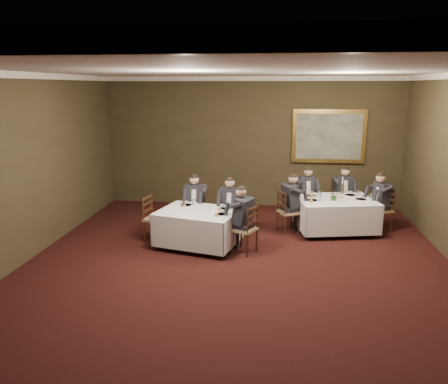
% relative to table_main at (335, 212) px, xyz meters
% --- Properties ---
extents(ground, '(10.00, 10.00, 0.00)m').
position_rel_table_main_xyz_m(ground, '(-2.03, -2.90, -0.45)').
color(ground, black).
rests_on(ground, ground).
extents(ceiling, '(8.00, 10.00, 0.10)m').
position_rel_table_main_xyz_m(ceiling, '(-2.03, -2.90, 3.05)').
color(ceiling, silver).
rests_on(ceiling, back_wall).
extents(back_wall, '(8.00, 0.10, 3.50)m').
position_rel_table_main_xyz_m(back_wall, '(-2.03, 2.10, 1.30)').
color(back_wall, '#372F1B').
rests_on(back_wall, ground).
extents(left_wall, '(0.10, 10.00, 3.50)m').
position_rel_table_main_xyz_m(left_wall, '(-6.03, -2.90, 1.30)').
color(left_wall, '#372F1B').
rests_on(left_wall, ground).
extents(crown_molding, '(8.00, 10.00, 0.12)m').
position_rel_table_main_xyz_m(crown_molding, '(-2.03, -2.90, 2.99)').
color(crown_molding, white).
rests_on(crown_molding, back_wall).
extents(table_main, '(1.94, 1.62, 0.67)m').
position_rel_table_main_xyz_m(table_main, '(0.00, 0.00, 0.00)').
color(table_main, black).
rests_on(table_main, ground).
extents(table_second, '(1.85, 1.57, 0.67)m').
position_rel_table_main_xyz_m(table_second, '(-2.93, -1.31, -0.00)').
color(table_second, black).
rests_on(table_second, ground).
extents(chair_main_backleft, '(0.56, 0.54, 1.00)m').
position_rel_table_main_xyz_m(chair_main_backleft, '(-0.63, 0.77, -0.17)').
color(chair_main_backleft, olive).
rests_on(chair_main_backleft, ground).
extents(diner_main_backleft, '(0.54, 0.59, 1.35)m').
position_rel_table_main_xyz_m(diner_main_backleft, '(-0.62, 0.76, 0.06)').
color(diner_main_backleft, black).
rests_on(diner_main_backleft, chair_main_backleft).
extents(chair_main_backright, '(0.55, 0.54, 1.00)m').
position_rel_table_main_xyz_m(chair_main_backright, '(0.28, 0.95, -0.17)').
color(chair_main_backright, olive).
rests_on(chair_main_backright, ground).
extents(diner_main_backright, '(0.53, 0.58, 1.35)m').
position_rel_table_main_xyz_m(diner_main_backright, '(0.28, 0.94, 0.06)').
color(diner_main_backright, black).
rests_on(diner_main_backright, chair_main_backright).
extents(chair_main_endleft, '(0.57, 0.58, 1.00)m').
position_rel_table_main_xyz_m(chair_main_endleft, '(-1.07, -0.22, -0.17)').
color(chair_main_endleft, olive).
rests_on(chair_main_endleft, ground).
extents(diner_main_endleft, '(0.60, 0.57, 1.35)m').
position_rel_table_main_xyz_m(diner_main_endleft, '(-1.05, -0.21, 0.06)').
color(diner_main_endleft, black).
rests_on(diner_main_endleft, chair_main_endleft).
extents(chair_main_endright, '(0.55, 0.56, 1.00)m').
position_rel_table_main_xyz_m(chair_main_endright, '(1.07, 0.21, -0.17)').
color(chair_main_endright, olive).
rests_on(chair_main_endright, ground).
extents(diner_main_endright, '(0.59, 0.55, 1.35)m').
position_rel_table_main_xyz_m(diner_main_endright, '(1.05, 0.21, 0.06)').
color(diner_main_endright, black).
rests_on(diner_main_endright, chair_main_endright).
extents(chair_sec_backleft, '(0.45, 0.43, 1.00)m').
position_rel_table_main_xyz_m(chair_sec_backleft, '(-3.15, -0.41, -0.17)').
color(chair_sec_backleft, olive).
rests_on(chair_sec_backleft, ground).
extents(diner_sec_backleft, '(0.43, 0.49, 1.35)m').
position_rel_table_main_xyz_m(diner_sec_backleft, '(-3.15, -0.42, 0.06)').
color(diner_sec_backleft, black).
rests_on(diner_sec_backleft, chair_sec_backleft).
extents(chair_sec_backright, '(0.52, 0.51, 1.00)m').
position_rel_table_main_xyz_m(chair_sec_backright, '(-2.32, -0.62, -0.17)').
color(chair_sec_backright, olive).
rests_on(chair_sec_backright, ground).
extents(diner_sec_backright, '(0.50, 0.56, 1.35)m').
position_rel_table_main_xyz_m(diner_sec_backright, '(-2.32, -0.63, 0.06)').
color(diner_sec_backright, black).
rests_on(diner_sec_backright, chair_sec_backright).
extents(chair_sec_endright, '(0.57, 0.58, 1.00)m').
position_rel_table_main_xyz_m(chair_sec_endright, '(-1.95, -1.55, -0.17)').
color(chair_sec_endright, olive).
rests_on(chair_sec_endright, ground).
extents(diner_sec_endright, '(0.61, 0.57, 1.35)m').
position_rel_table_main_xyz_m(diner_sec_endright, '(-1.96, -1.55, 0.06)').
color(diner_sec_endright, black).
rests_on(diner_sec_endright, chair_sec_endright).
extents(chair_sec_endleft, '(0.51, 0.52, 1.00)m').
position_rel_table_main_xyz_m(chair_sec_endleft, '(-3.91, -1.07, -0.17)').
color(chair_sec_endleft, olive).
rests_on(chair_sec_endleft, ground).
extents(centerpiece, '(0.27, 0.26, 0.24)m').
position_rel_table_main_xyz_m(centerpiece, '(-0.06, -0.11, 0.43)').
color(centerpiece, '#2D5926').
rests_on(centerpiece, table_main).
extents(candlestick, '(0.07, 0.07, 0.51)m').
position_rel_table_main_xyz_m(candlestick, '(0.14, 0.11, 0.50)').
color(candlestick, '#B19036').
rests_on(candlestick, table_main).
extents(place_setting_table_main, '(0.33, 0.31, 0.14)m').
position_rel_table_main_xyz_m(place_setting_table_main, '(-0.47, 0.29, 0.35)').
color(place_setting_table_main, white).
rests_on(place_setting_table_main, table_main).
extents(place_setting_table_second, '(0.33, 0.31, 0.14)m').
position_rel_table_main_xyz_m(place_setting_table_second, '(-3.21, -0.86, 0.35)').
color(place_setting_table_second, white).
rests_on(place_setting_table_second, table_second).
extents(painting, '(1.92, 0.09, 1.41)m').
position_rel_table_main_xyz_m(painting, '(0.00, 2.03, 1.50)').
color(painting, '#E6B154').
rests_on(painting, back_wall).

